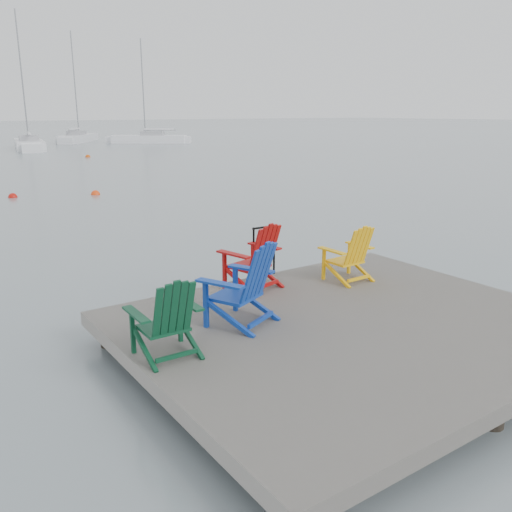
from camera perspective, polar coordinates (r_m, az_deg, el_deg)
ground at (r=7.91m, az=9.81°, el=-10.13°), size 400.00×400.00×0.00m
dock at (r=7.77m, az=9.93°, el=-7.81°), size 6.00×5.00×1.40m
handrail at (r=9.49m, az=0.85°, el=1.05°), size 0.48×0.04×0.90m
chair_green at (r=6.45m, az=-9.32°, el=-6.35°), size 0.80×0.75×1.00m
chair_blue at (r=7.31m, az=-1.24°, el=-2.88°), size 1.13×1.09×1.16m
chair_red at (r=8.81m, az=-0.11°, el=0.02°), size 1.00×0.95×1.10m
chair_yellow at (r=9.35m, az=9.91°, el=0.31°), size 0.79×0.73×0.98m
sailboat_near at (r=53.45m, az=-22.75°, el=10.70°), size 3.76×9.01×12.03m
sailboat_mid at (r=64.31m, az=-18.22°, el=11.65°), size 6.53×8.46×11.87m
sailboat_far at (r=60.45m, az=-11.15°, el=11.94°), size 7.47×6.22×10.82m
buoy_a at (r=23.37m, az=-16.54°, el=6.21°), size 0.37×0.37×0.37m
buoy_b at (r=23.73m, az=-24.22°, el=5.64°), size 0.35×0.35×0.35m
buoy_c at (r=42.87m, az=-17.29°, el=9.91°), size 0.38×0.38×0.38m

